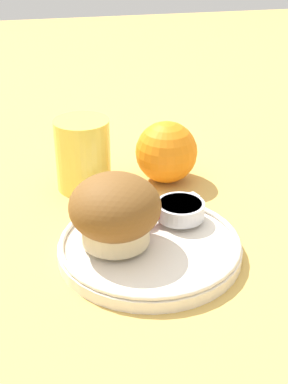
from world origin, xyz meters
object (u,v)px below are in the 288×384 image
at_px(orange_fruit, 166,152).
at_px(juice_glass, 83,155).
at_px(butter_knife, 144,213).
at_px(muffin, 116,213).

distance_m(orange_fruit, juice_glass, 0.12).
bearing_deg(orange_fruit, butter_knife, -116.79).
height_order(butter_knife, juice_glass, juice_glass).
distance_m(muffin, orange_fruit, 0.20).
relative_size(muffin, orange_fruit, 1.15).
bearing_deg(muffin, juice_glass, 93.98).
bearing_deg(juice_glass, muffin, -86.02).
relative_size(butter_knife, orange_fruit, 1.82).
relative_size(butter_knife, juice_glass, 1.61).
relative_size(muffin, juice_glass, 1.02).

